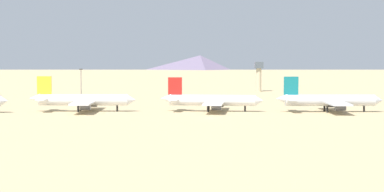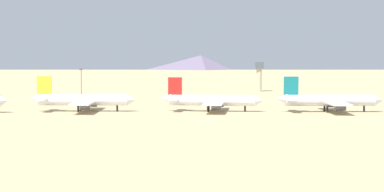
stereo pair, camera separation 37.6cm
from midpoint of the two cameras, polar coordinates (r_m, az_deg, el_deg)
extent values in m
plane|color=tan|center=(241.64, 1.58, -1.91)|extent=(4000.00, 4000.00, 0.00)
pyramid|color=slate|center=(1142.68, -0.63, 4.95)|extent=(434.87, 317.86, 101.31)
cone|color=silver|center=(274.32, -15.58, -0.40)|extent=(3.91, 4.69, 4.30)
cylinder|color=white|center=(273.88, -9.14, -0.33)|extent=(35.91, 5.37, 4.48)
cone|color=white|center=(271.32, -5.08, -0.33)|extent=(3.46, 4.33, 4.25)
cone|color=white|center=(277.73, -13.11, -0.18)|extent=(4.57, 3.91, 3.80)
cube|color=yellow|center=(276.58, -12.36, 0.89)|extent=(5.83, 0.70, 7.27)
cube|color=white|center=(281.24, -12.14, -0.17)|extent=(3.77, 7.70, 0.40)
cube|color=white|center=(272.53, -12.55, -0.29)|extent=(3.77, 7.70, 0.40)
cube|color=white|center=(273.74, -8.91, -0.47)|extent=(8.50, 35.99, 0.63)
cylinder|color=slate|center=(281.94, -8.41, -0.67)|extent=(4.09, 2.56, 2.46)
cylinder|color=slate|center=(265.42, -8.96, -0.93)|extent=(4.09, 2.56, 2.46)
cylinder|color=black|center=(272.20, -6.31, -1.06)|extent=(0.78, 0.78, 2.46)
cylinder|color=black|center=(277.05, -9.38, -1.00)|extent=(0.78, 0.78, 2.46)
cylinder|color=black|center=(271.78, -9.58, -1.09)|extent=(0.78, 0.78, 2.46)
cylinder|color=white|center=(270.58, 1.77, -0.36)|extent=(34.84, 8.52, 4.32)
cone|color=white|center=(269.84, 5.76, -0.39)|extent=(3.72, 4.47, 4.11)
cone|color=white|center=(272.57, -2.17, -0.20)|extent=(4.74, 4.17, 3.67)
cube|color=red|center=(271.79, -1.41, 0.85)|extent=(5.64, 1.22, 7.02)
cube|color=white|center=(276.36, -1.29, -0.19)|extent=(4.33, 7.71, 0.39)
cube|color=white|center=(267.81, -1.53, -0.31)|extent=(4.33, 7.71, 0.39)
cube|color=white|center=(270.55, 2.00, -0.50)|extent=(11.52, 35.21, 0.60)
cylinder|color=slate|center=(278.65, 2.34, -0.70)|extent=(4.15, 2.83, 2.38)
cylinder|color=slate|center=(262.52, 2.11, -0.96)|extent=(4.15, 2.83, 2.38)
cylinder|color=black|center=(270.18, 4.55, -1.09)|extent=(0.76, 0.76, 2.38)
cylinder|color=black|center=(273.53, 1.47, -1.02)|extent=(0.76, 0.76, 2.38)
cylinder|color=black|center=(268.38, 1.38, -1.11)|extent=(0.76, 0.76, 2.38)
cylinder|color=silver|center=(273.43, 11.65, -0.36)|extent=(35.78, 4.90, 4.47)
cone|color=silver|center=(278.11, 15.57, -0.36)|extent=(3.40, 4.28, 4.24)
cone|color=silver|center=(270.03, 7.62, -0.23)|extent=(4.51, 3.85, 3.80)
cube|color=#14727A|center=(270.29, 8.43, 0.87)|extent=(5.81, 0.63, 7.26)
cube|color=silver|center=(275.00, 8.27, -0.21)|extent=(3.67, 7.63, 0.40)
cube|color=silver|center=(266.19, 8.56, -0.34)|extent=(3.67, 7.63, 0.40)
cube|color=silver|center=(273.71, 11.88, -0.50)|extent=(8.03, 35.82, 0.63)
cylinder|color=slate|center=(282.22, 11.74, -0.70)|extent=(4.05, 2.51, 2.46)
cylinder|color=slate|center=(265.92, 12.49, -0.97)|extent=(4.05, 2.51, 2.46)
cylinder|color=black|center=(276.81, 14.39, -1.07)|extent=(0.78, 0.78, 2.46)
cylinder|color=black|center=(275.96, 11.19, -1.04)|extent=(0.78, 0.78, 2.46)
cylinder|color=black|center=(270.73, 11.41, -1.13)|extent=(0.78, 0.78, 2.46)
cylinder|color=#C6B793|center=(417.72, 5.72, 1.36)|extent=(3.20, 3.20, 14.32)
cube|color=#4C5660|center=(417.47, 5.73, 2.62)|extent=(5.20, 5.20, 4.04)
cylinder|color=#59595E|center=(356.71, -9.32, 1.01)|extent=(0.36, 0.36, 14.93)
cube|color=#333333|center=(356.46, -9.33, 2.25)|extent=(1.80, 0.50, 0.50)
camera|label=1|loc=(0.19, -89.96, 0.00)|focal=63.01mm
camera|label=2|loc=(0.19, 90.04, 0.00)|focal=63.01mm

